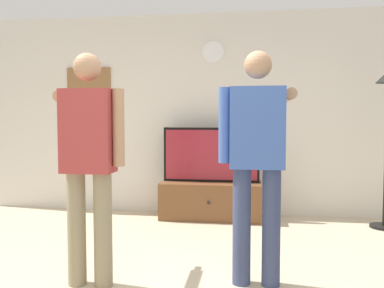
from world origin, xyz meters
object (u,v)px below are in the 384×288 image
television (211,155)px  person_standing_nearer_couch (257,153)px  framed_picture (89,87)px  person_standing_nearer_lamp (89,156)px  tv_stand (211,200)px  wall_clock (213,52)px

television → person_standing_nearer_couch: size_ratio=0.69×
framed_picture → person_standing_nearer_lamp: framed_picture is taller
tv_stand → person_standing_nearer_lamp: 2.48m
television → wall_clock: bearing=90.0°
television → tv_stand: bearing=-90.0°
framed_picture → person_standing_nearer_couch: 3.37m
television → person_standing_nearer_lamp: bearing=-107.3°
person_standing_nearer_couch → wall_clock: bearing=103.4°
wall_clock → person_standing_nearer_lamp: 2.88m
wall_clock → framed_picture: bearing=179.8°
person_standing_nearer_lamp → framed_picture: bearing=112.2°
person_standing_nearer_lamp → person_standing_nearer_couch: person_standing_nearer_couch is taller
television → person_standing_nearer_couch: bearing=-75.1°
television → person_standing_nearer_lamp: (-0.71, -2.29, 0.18)m
television → wall_clock: 1.38m
person_standing_nearer_couch → television: bearing=104.9°
wall_clock → person_standing_nearer_lamp: (-0.71, -2.53, -1.17)m
wall_clock → person_standing_nearer_lamp: size_ratio=0.16×
tv_stand → wall_clock: size_ratio=4.48×
tv_stand → wall_clock: 1.97m
television → wall_clock: (0.00, 0.24, 1.36)m
wall_clock → framed_picture: wall_clock is taller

